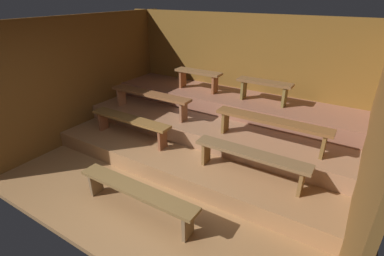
# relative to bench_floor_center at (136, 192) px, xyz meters

# --- Properties ---
(ground) EXTENTS (6.00, 4.84, 0.08)m
(ground) POSITION_rel_bench_floor_center_xyz_m (-0.06, 1.58, -0.39)
(ground) COLOR #9D6F44
(wall_back) EXTENTS (6.00, 0.06, 2.47)m
(wall_back) POSITION_rel_bench_floor_center_xyz_m (-0.06, 3.63, 0.88)
(wall_back) COLOR brown
(wall_back) RESTS_ON ground
(wall_left) EXTENTS (0.06, 4.84, 2.47)m
(wall_left) POSITION_rel_bench_floor_center_xyz_m (-2.69, 1.58, 0.88)
(wall_left) COLOR brown
(wall_left) RESTS_ON ground
(wall_right) EXTENTS (0.06, 4.84, 2.47)m
(wall_right) POSITION_rel_bench_floor_center_xyz_m (2.57, 1.58, 0.88)
(wall_right) COLOR brown
(wall_right) RESTS_ON ground
(platform_lower) EXTENTS (5.20, 2.92, 0.29)m
(platform_lower) POSITION_rel_bench_floor_center_xyz_m (-0.06, 2.14, -0.21)
(platform_lower) COLOR #A57449
(platform_lower) RESTS_ON ground
(platform_middle) EXTENTS (5.20, 2.04, 0.29)m
(platform_middle) POSITION_rel_bench_floor_center_xyz_m (-0.06, 2.58, 0.08)
(platform_middle) COLOR #A17250
(platform_middle) RESTS_ON platform_lower
(platform_upper) EXTENTS (5.20, 1.12, 0.29)m
(platform_upper) POSITION_rel_bench_floor_center_xyz_m (-0.06, 3.04, 0.37)
(platform_upper) COLOR #9B624B
(platform_upper) RESTS_ON platform_middle
(bench_floor_center) EXTENTS (1.93, 0.27, 0.43)m
(bench_floor_center) POSITION_rel_bench_floor_center_xyz_m (0.00, 0.00, 0.00)
(bench_floor_center) COLOR brown
(bench_floor_center) RESTS_ON ground
(bench_lower_left) EXTENTS (1.75, 0.27, 0.43)m
(bench_lower_left) POSITION_rel_bench_floor_center_xyz_m (-1.26, 1.27, 0.29)
(bench_lower_left) COLOR brown
(bench_lower_left) RESTS_ON platform_lower
(bench_lower_right) EXTENTS (1.75, 0.27, 0.43)m
(bench_lower_right) POSITION_rel_bench_floor_center_xyz_m (1.14, 1.27, 0.29)
(bench_lower_right) COLOR brown
(bench_lower_right) RESTS_ON platform_lower
(bench_middle_left) EXTENTS (1.88, 0.27, 0.43)m
(bench_middle_left) POSITION_rel_bench_floor_center_xyz_m (-1.32, 1.95, 0.58)
(bench_middle_left) COLOR brown
(bench_middle_left) RESTS_ON platform_middle
(bench_middle_right) EXTENTS (1.88, 0.27, 0.43)m
(bench_middle_right) POSITION_rel_bench_floor_center_xyz_m (1.20, 1.95, 0.58)
(bench_middle_right) COLOR brown
(bench_middle_right) RESTS_ON platform_middle
(bench_upper_left) EXTENTS (1.07, 0.27, 0.43)m
(bench_upper_left) POSITION_rel_bench_floor_center_xyz_m (-0.81, 3.00, 0.85)
(bench_upper_left) COLOR brown
(bench_upper_left) RESTS_ON platform_upper
(bench_upper_right) EXTENTS (1.07, 0.27, 0.43)m
(bench_upper_right) POSITION_rel_bench_floor_center_xyz_m (0.69, 3.00, 0.85)
(bench_upper_right) COLOR brown
(bench_upper_right) RESTS_ON platform_upper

